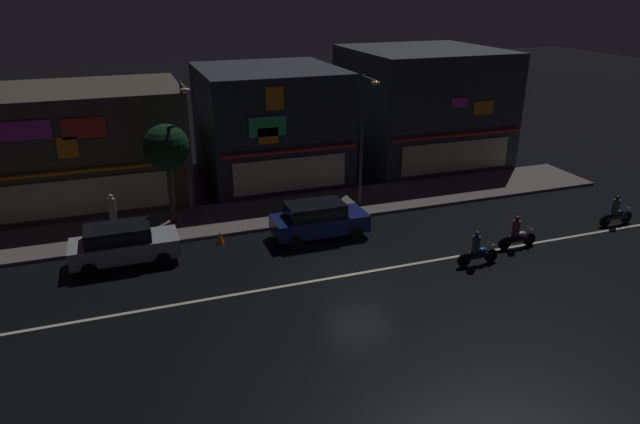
{
  "coord_description": "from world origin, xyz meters",
  "views": [
    {
      "loc": [
        -8.38,
        -18.71,
        10.8
      ],
      "look_at": [
        -0.61,
        3.0,
        1.61
      ],
      "focal_mm": 32.19,
      "sensor_mm": 36.0,
      "label": 1
    }
  ],
  "objects_px": {
    "motorcycle_lead": "(477,251)",
    "streetlamp_west": "(186,140)",
    "pedestrian_on_sidewalk": "(113,214)",
    "motorcycle_opposite_lane": "(616,213)",
    "traffic_cone": "(220,237)",
    "motorcycle_following": "(517,235)",
    "parked_car_trailing": "(123,244)",
    "parked_car_near_kerb": "(318,219)",
    "streetlamp_mid": "(364,130)"
  },
  "relations": [
    {
      "from": "streetlamp_mid",
      "to": "pedestrian_on_sidewalk",
      "type": "bearing_deg",
      "value": 176.98
    },
    {
      "from": "pedestrian_on_sidewalk",
      "to": "motorcycle_opposite_lane",
      "type": "relative_size",
      "value": 0.97
    },
    {
      "from": "streetlamp_west",
      "to": "motorcycle_following",
      "type": "height_order",
      "value": "streetlamp_west"
    },
    {
      "from": "traffic_cone",
      "to": "motorcycle_following",
      "type": "bearing_deg",
      "value": -21.82
    },
    {
      "from": "parked_car_near_kerb",
      "to": "motorcycle_lead",
      "type": "relative_size",
      "value": 2.26
    },
    {
      "from": "streetlamp_west",
      "to": "pedestrian_on_sidewalk",
      "type": "bearing_deg",
      "value": -171.99
    },
    {
      "from": "motorcycle_lead",
      "to": "motorcycle_following",
      "type": "height_order",
      "value": "same"
    },
    {
      "from": "streetlamp_west",
      "to": "pedestrian_on_sidewalk",
      "type": "height_order",
      "value": "streetlamp_west"
    },
    {
      "from": "parked_car_near_kerb",
      "to": "motorcycle_lead",
      "type": "height_order",
      "value": "parked_car_near_kerb"
    },
    {
      "from": "streetlamp_mid",
      "to": "streetlamp_west",
      "type": "bearing_deg",
      "value": 172.27
    },
    {
      "from": "streetlamp_mid",
      "to": "parked_car_trailing",
      "type": "relative_size",
      "value": 1.54
    },
    {
      "from": "pedestrian_on_sidewalk",
      "to": "parked_car_near_kerb",
      "type": "height_order",
      "value": "pedestrian_on_sidewalk"
    },
    {
      "from": "parked_car_near_kerb",
      "to": "streetlamp_mid",
      "type": "bearing_deg",
      "value": -140.3
    },
    {
      "from": "parked_car_near_kerb",
      "to": "motorcycle_lead",
      "type": "distance_m",
      "value": 7.1
    },
    {
      "from": "streetlamp_west",
      "to": "traffic_cone",
      "type": "distance_m",
      "value": 4.95
    },
    {
      "from": "streetlamp_west",
      "to": "traffic_cone",
      "type": "relative_size",
      "value": 11.97
    },
    {
      "from": "motorcycle_following",
      "to": "pedestrian_on_sidewalk",
      "type": "bearing_deg",
      "value": -22.48
    },
    {
      "from": "parked_car_trailing",
      "to": "motorcycle_lead",
      "type": "height_order",
      "value": "parked_car_trailing"
    },
    {
      "from": "parked_car_trailing",
      "to": "motorcycle_opposite_lane",
      "type": "distance_m",
      "value": 22.64
    },
    {
      "from": "streetlamp_mid",
      "to": "traffic_cone",
      "type": "bearing_deg",
      "value": -165.91
    },
    {
      "from": "pedestrian_on_sidewalk",
      "to": "motorcycle_lead",
      "type": "distance_m",
      "value": 16.22
    },
    {
      "from": "motorcycle_lead",
      "to": "motorcycle_following",
      "type": "bearing_deg",
      "value": -158.91
    },
    {
      "from": "motorcycle_opposite_lane",
      "to": "traffic_cone",
      "type": "xyz_separation_m",
      "value": [
        -18.25,
        4.32,
        -0.36
      ]
    },
    {
      "from": "motorcycle_lead",
      "to": "motorcycle_opposite_lane",
      "type": "bearing_deg",
      "value": -167.61
    },
    {
      "from": "pedestrian_on_sidewalk",
      "to": "parked_car_trailing",
      "type": "xyz_separation_m",
      "value": [
        0.31,
        -3.2,
        -0.14
      ]
    },
    {
      "from": "traffic_cone",
      "to": "motorcycle_opposite_lane",
      "type": "bearing_deg",
      "value": -13.32
    },
    {
      "from": "pedestrian_on_sidewalk",
      "to": "parked_car_trailing",
      "type": "bearing_deg",
      "value": 48.59
    },
    {
      "from": "streetlamp_mid",
      "to": "motorcycle_lead",
      "type": "height_order",
      "value": "streetlamp_mid"
    },
    {
      "from": "motorcycle_lead",
      "to": "motorcycle_opposite_lane",
      "type": "xyz_separation_m",
      "value": [
        8.68,
        1.36,
        0.0
      ]
    },
    {
      "from": "streetlamp_west",
      "to": "parked_car_trailing",
      "type": "height_order",
      "value": "streetlamp_west"
    },
    {
      "from": "pedestrian_on_sidewalk",
      "to": "motorcycle_following",
      "type": "height_order",
      "value": "pedestrian_on_sidewalk"
    },
    {
      "from": "pedestrian_on_sidewalk",
      "to": "parked_car_near_kerb",
      "type": "distance_m",
      "value": 9.41
    },
    {
      "from": "motorcycle_lead",
      "to": "parked_car_near_kerb",
      "type": "bearing_deg",
      "value": -39.3
    },
    {
      "from": "pedestrian_on_sidewalk",
      "to": "motorcycle_opposite_lane",
      "type": "distance_m",
      "value": 23.67
    },
    {
      "from": "streetlamp_mid",
      "to": "traffic_cone",
      "type": "height_order",
      "value": "streetlamp_mid"
    },
    {
      "from": "motorcycle_lead",
      "to": "motorcycle_opposite_lane",
      "type": "distance_m",
      "value": 8.79
    },
    {
      "from": "motorcycle_following",
      "to": "parked_car_trailing",
      "type": "bearing_deg",
      "value": -12.91
    },
    {
      "from": "parked_car_trailing",
      "to": "motorcycle_following",
      "type": "xyz_separation_m",
      "value": [
        16.22,
        -4.25,
        -0.24
      ]
    },
    {
      "from": "parked_car_near_kerb",
      "to": "parked_car_trailing",
      "type": "bearing_deg",
      "value": -1.62
    },
    {
      "from": "streetlamp_mid",
      "to": "parked_car_near_kerb",
      "type": "distance_m",
      "value": 5.42
    },
    {
      "from": "parked_car_near_kerb",
      "to": "streetlamp_west",
      "type": "bearing_deg",
      "value": -37.63
    },
    {
      "from": "parked_car_near_kerb",
      "to": "traffic_cone",
      "type": "distance_m",
      "value": 4.49
    },
    {
      "from": "motorcycle_lead",
      "to": "motorcycle_opposite_lane",
      "type": "relative_size",
      "value": 1.0
    },
    {
      "from": "parked_car_near_kerb",
      "to": "motorcycle_following",
      "type": "distance_m",
      "value": 8.75
    },
    {
      "from": "motorcycle_lead",
      "to": "pedestrian_on_sidewalk",
      "type": "bearing_deg",
      "value": -27.09
    },
    {
      "from": "streetlamp_west",
      "to": "motorcycle_opposite_lane",
      "type": "xyz_separation_m",
      "value": [
        19.01,
        -7.41,
        -3.43
      ]
    },
    {
      "from": "motorcycle_following",
      "to": "motorcycle_lead",
      "type": "bearing_deg",
      "value": 19.33
    },
    {
      "from": "motorcycle_lead",
      "to": "streetlamp_west",
      "type": "bearing_deg",
      "value": -36.83
    },
    {
      "from": "streetlamp_west",
      "to": "parked_car_trailing",
      "type": "distance_m",
      "value": 5.92
    },
    {
      "from": "parked_car_near_kerb",
      "to": "motorcycle_opposite_lane",
      "type": "relative_size",
      "value": 2.26
    }
  ]
}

